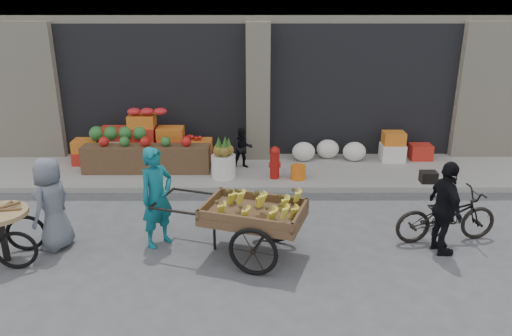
{
  "coord_description": "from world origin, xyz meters",
  "views": [
    {
      "loc": [
        -0.08,
        -6.48,
        4.0
      ],
      "look_at": [
        -0.06,
        1.48,
        1.1
      ],
      "focal_mm": 35.0,
      "sensor_mm": 36.0,
      "label": 1
    }
  ],
  "objects_px": {
    "fire_hydrant": "(275,161)",
    "orange_bucket": "(298,172)",
    "pineapple_bin": "(224,166)",
    "bicycle": "(446,216)",
    "banana_cart": "(250,210)",
    "tricycle_cart": "(1,228)",
    "seated_person": "(243,148)",
    "cyclist": "(445,209)",
    "vendor_grey": "(52,204)",
    "vendor_woman": "(157,197)"
  },
  "relations": [
    {
      "from": "fire_hydrant",
      "to": "orange_bucket",
      "type": "xyz_separation_m",
      "value": [
        0.5,
        -0.05,
        -0.23
      ]
    },
    {
      "from": "pineapple_bin",
      "to": "bicycle",
      "type": "height_order",
      "value": "bicycle"
    },
    {
      "from": "banana_cart",
      "to": "tricycle_cart",
      "type": "xyz_separation_m",
      "value": [
        -3.78,
        -0.16,
        -0.22
      ]
    },
    {
      "from": "orange_bucket",
      "to": "seated_person",
      "type": "distance_m",
      "value": 1.42
    },
    {
      "from": "bicycle",
      "to": "cyclist",
      "type": "xyz_separation_m",
      "value": [
        -0.2,
        -0.4,
        0.31
      ]
    },
    {
      "from": "pineapple_bin",
      "to": "banana_cart",
      "type": "relative_size",
      "value": 0.19
    },
    {
      "from": "vendor_grey",
      "to": "cyclist",
      "type": "relative_size",
      "value": 1.0
    },
    {
      "from": "fire_hydrant",
      "to": "vendor_woman",
      "type": "bearing_deg",
      "value": -126.43
    },
    {
      "from": "vendor_woman",
      "to": "pineapple_bin",
      "type": "bearing_deg",
      "value": 23.9
    },
    {
      "from": "seated_person",
      "to": "pineapple_bin",
      "type": "bearing_deg",
      "value": -133.69
    },
    {
      "from": "orange_bucket",
      "to": "seated_person",
      "type": "xyz_separation_m",
      "value": [
        -1.2,
        0.7,
        0.31
      ]
    },
    {
      "from": "orange_bucket",
      "to": "vendor_grey",
      "type": "height_order",
      "value": "vendor_grey"
    },
    {
      "from": "banana_cart",
      "to": "cyclist",
      "type": "height_order",
      "value": "cyclist"
    },
    {
      "from": "vendor_woman",
      "to": "tricycle_cart",
      "type": "bearing_deg",
      "value": 145.02
    },
    {
      "from": "fire_hydrant",
      "to": "seated_person",
      "type": "height_order",
      "value": "seated_person"
    },
    {
      "from": "banana_cart",
      "to": "bicycle",
      "type": "bearing_deg",
      "value": 26.67
    },
    {
      "from": "fire_hydrant",
      "to": "banana_cart",
      "type": "bearing_deg",
      "value": -99.18
    },
    {
      "from": "seated_person",
      "to": "vendor_grey",
      "type": "xyz_separation_m",
      "value": [
        -2.94,
        -3.45,
        0.18
      ]
    },
    {
      "from": "orange_bucket",
      "to": "cyclist",
      "type": "distance_m",
      "value": 3.61
    },
    {
      "from": "cyclist",
      "to": "fire_hydrant",
      "type": "bearing_deg",
      "value": 32.83
    },
    {
      "from": "orange_bucket",
      "to": "tricycle_cart",
      "type": "height_order",
      "value": "tricycle_cart"
    },
    {
      "from": "fire_hydrant",
      "to": "banana_cart",
      "type": "xyz_separation_m",
      "value": [
        -0.5,
        -3.07,
        0.28
      ]
    },
    {
      "from": "cyclist",
      "to": "vendor_woman",
      "type": "bearing_deg",
      "value": 78.95
    },
    {
      "from": "seated_person",
      "to": "cyclist",
      "type": "height_order",
      "value": "cyclist"
    },
    {
      "from": "fire_hydrant",
      "to": "vendor_grey",
      "type": "height_order",
      "value": "vendor_grey"
    },
    {
      "from": "seated_person",
      "to": "bicycle",
      "type": "xyz_separation_m",
      "value": [
        3.43,
        -3.24,
        -0.13
      ]
    },
    {
      "from": "seated_person",
      "to": "vendor_woman",
      "type": "relative_size",
      "value": 0.56
    },
    {
      "from": "tricycle_cart",
      "to": "vendor_grey",
      "type": "distance_m",
      "value": 0.8
    },
    {
      "from": "banana_cart",
      "to": "vendor_woman",
      "type": "distance_m",
      "value": 1.54
    },
    {
      "from": "pineapple_bin",
      "to": "vendor_woman",
      "type": "distance_m",
      "value": 2.93
    },
    {
      "from": "fire_hydrant",
      "to": "orange_bucket",
      "type": "distance_m",
      "value": 0.55
    },
    {
      "from": "cyclist",
      "to": "vendor_grey",
      "type": "bearing_deg",
      "value": 80.87
    },
    {
      "from": "vendor_woman",
      "to": "tricycle_cart",
      "type": "xyz_separation_m",
      "value": [
        -2.29,
        -0.53,
        -0.27
      ]
    },
    {
      "from": "vendor_woman",
      "to": "vendor_grey",
      "type": "relative_size",
      "value": 1.08
    },
    {
      "from": "pineapple_bin",
      "to": "vendor_grey",
      "type": "bearing_deg",
      "value": -131.73
    },
    {
      "from": "seated_person",
      "to": "cyclist",
      "type": "relative_size",
      "value": 0.61
    },
    {
      "from": "orange_bucket",
      "to": "vendor_woman",
      "type": "bearing_deg",
      "value": -133.25
    },
    {
      "from": "bicycle",
      "to": "orange_bucket",
      "type": "bearing_deg",
      "value": 33.87
    },
    {
      "from": "seated_person",
      "to": "cyclist",
      "type": "distance_m",
      "value": 4.87
    },
    {
      "from": "pineapple_bin",
      "to": "seated_person",
      "type": "height_order",
      "value": "seated_person"
    },
    {
      "from": "seated_person",
      "to": "banana_cart",
      "type": "bearing_deg",
      "value": -96.88
    },
    {
      "from": "fire_hydrant",
      "to": "cyclist",
      "type": "bearing_deg",
      "value": -49.81
    },
    {
      "from": "pineapple_bin",
      "to": "tricycle_cart",
      "type": "height_order",
      "value": "tricycle_cart"
    },
    {
      "from": "pineapple_bin",
      "to": "vendor_grey",
      "type": "relative_size",
      "value": 0.34
    },
    {
      "from": "pineapple_bin",
      "to": "cyclist",
      "type": "distance_m",
      "value": 4.75
    },
    {
      "from": "vendor_woman",
      "to": "bicycle",
      "type": "distance_m",
      "value": 4.74
    },
    {
      "from": "orange_bucket",
      "to": "vendor_grey",
      "type": "xyz_separation_m",
      "value": [
        -4.14,
        -2.75,
        0.5
      ]
    },
    {
      "from": "tricycle_cart",
      "to": "bicycle",
      "type": "relative_size",
      "value": 0.85
    },
    {
      "from": "fire_hydrant",
      "to": "vendor_woman",
      "type": "xyz_separation_m",
      "value": [
        -1.99,
        -2.7,
        0.33
      ]
    },
    {
      "from": "pineapple_bin",
      "to": "fire_hydrant",
      "type": "bearing_deg",
      "value": -2.6
    }
  ]
}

